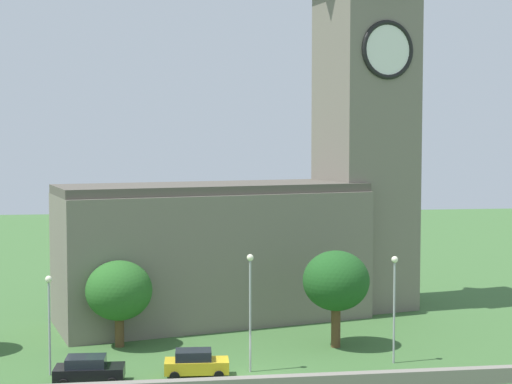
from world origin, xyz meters
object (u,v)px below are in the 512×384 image
Objects in this scene: tree_riverside_east at (336,281)px; church at (276,198)px; streetlamp_east_mid at (394,292)px; car_yellow at (196,363)px; streetlamp_west_mid at (49,308)px; streetlamp_central at (250,294)px; car_black at (89,370)px; tree_riverside_west at (119,291)px.

church is at bearing 102.14° from tree_riverside_east.
church is 12.77m from tree_riverside_east.
car_yellow is at bearing -174.29° from streetlamp_east_mid.
streetlamp_west_mid is (-17.06, -15.59, -5.66)m from church.
streetlamp_west_mid is 0.88× the size of streetlamp_east_mid.
streetlamp_east_mid is at bearing 4.09° from streetlamp_central.
car_yellow is 12.58m from tree_riverside_east.
car_black is 0.69× the size of tree_riverside_west.
car_black is at bearing -159.56° from tree_riverside_east.
streetlamp_east_mid is 19.48m from tree_riverside_west.
car_yellow is 9.88m from streetlamp_west_mid.
tree_riverside_east is (16.98, 6.33, 3.92)m from car_black.
church is 16.90m from tree_riverside_west.
tree_riverside_west reaches higher than car_black.
car_black is at bearing -174.88° from streetlamp_east_mid.
streetlamp_west_mid is 0.83× the size of streetlamp_central.
tree_riverside_west is (4.13, 6.44, -0.24)m from streetlamp_west_mid.
car_black is at bearing -100.47° from tree_riverside_west.
streetlamp_central reaches higher than streetlamp_east_mid.
church is 4.65× the size of tree_riverside_east.
streetlamp_west_mid is at bearing -122.62° from tree_riverside_west.
church is at bearing 65.27° from car_yellow.
tree_riverside_west is 15.57m from tree_riverside_east.
streetlamp_west_mid is at bearing -137.59° from church.
streetlamp_central reaches higher than car_yellow.
tree_riverside_west is at bearing 121.47° from car_yellow.
streetlamp_west_mid is 19.96m from tree_riverside_east.
car_black is 0.62× the size of tree_riverside_east.
church is 7.55× the size of car_black.
car_yellow is at bearing -150.57° from tree_riverside_east.
car_black is 0.68× the size of streetlamp_west_mid.
streetlamp_west_mid reaches higher than tree_riverside_west.
car_yellow is 0.65× the size of streetlamp_west_mid.
car_yellow is 0.59× the size of tree_riverside_east.
tree_riverside_west is (-18.24, 6.81, -0.72)m from streetlamp_east_mid.
streetlamp_east_mid reaches higher than car_yellow.
tree_riverside_east is at bearing -77.86° from church.
streetlamp_central is 1.09× the size of tree_riverside_east.
streetlamp_east_mid reaches higher than car_black.
church is at bearing 35.25° from tree_riverside_west.
streetlamp_east_mid is at bearing -20.48° from tree_riverside_west.
streetlamp_east_mid is at bearing -71.62° from church.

